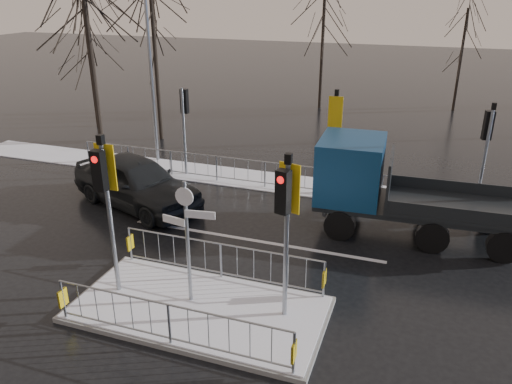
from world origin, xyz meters
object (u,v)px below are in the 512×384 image
(traffic_island, at_px, (198,297))
(flatbed_truck, at_px, (379,184))
(car_far_lane, at_px, (136,182))
(street_lamp_left, at_px, (151,56))

(traffic_island, distance_m, flatbed_truck, 6.83)
(traffic_island, distance_m, car_far_lane, 6.83)
(traffic_island, xyz_separation_m, car_far_lane, (-4.69, 4.94, 0.49))
(car_far_lane, bearing_deg, flatbed_truck, -64.12)
(street_lamp_left, bearing_deg, car_far_lane, -69.17)
(flatbed_truck, bearing_deg, car_far_lane, -174.04)
(car_far_lane, xyz_separation_m, flatbed_truck, (8.11, 0.85, 0.67))
(street_lamp_left, bearing_deg, flatbed_truck, -20.60)
(flatbed_truck, relative_size, street_lamp_left, 0.78)
(street_lamp_left, bearing_deg, traffic_island, -55.93)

